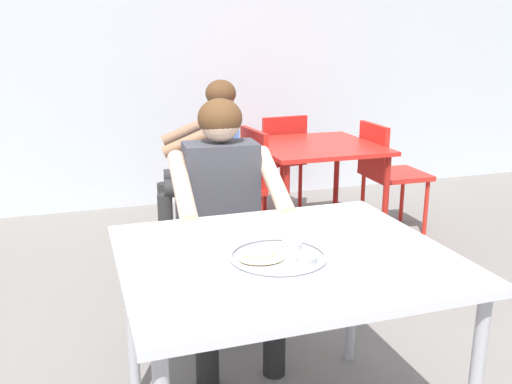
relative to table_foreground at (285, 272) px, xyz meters
name	(u,v)px	position (x,y,z in m)	size (l,w,h in m)	color
back_wall	(142,6)	(-0.02, 3.25, 1.02)	(12.00, 0.12, 3.40)	silver
table_foreground	(285,272)	(0.00, 0.00, 0.00)	(1.10, 0.94, 0.75)	silver
thali_tray	(278,256)	(-0.04, -0.04, 0.08)	(0.33, 0.33, 0.03)	#B7BABF
chair_foreground	(216,233)	(0.00, 0.95, -0.18)	(0.43, 0.42, 0.86)	#3F3F44
diner_foreground	(225,205)	(-0.01, 0.72, 0.03)	(0.51, 0.57, 1.19)	black
table_background_red	(315,155)	(1.01, 1.99, -0.05)	(0.86, 0.89, 0.71)	red
chair_red_left	(238,180)	(0.41, 1.94, -0.18)	(0.46, 0.47, 0.84)	red
chair_red_right	(387,168)	(1.58, 1.94, -0.18)	(0.45, 0.43, 0.84)	red
chair_red_far	(278,156)	(0.96, 2.63, -0.18)	(0.45, 0.47, 0.84)	red
patron_background	(208,150)	(0.21, 2.01, 0.03)	(0.59, 0.55, 1.18)	#2C2C2C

